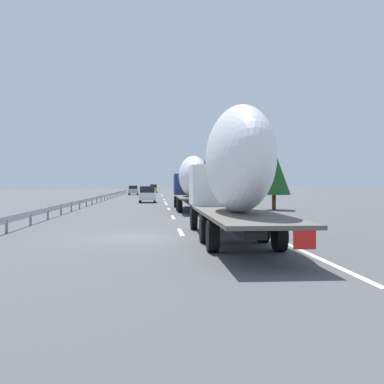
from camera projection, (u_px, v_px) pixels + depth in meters
ground_plane at (150, 201)px, 59.44m from camera, size 260.00×260.00×0.00m
lane_stripe_0 at (181, 232)px, 21.70m from camera, size 3.20×0.20×0.01m
lane_stripe_1 at (173, 217)px, 31.18m from camera, size 3.20×0.20×0.01m
lane_stripe_2 at (169, 209)px, 41.11m from camera, size 3.20×0.20×0.01m
lane_stripe_3 at (166, 204)px, 50.86m from camera, size 3.20×0.20×0.01m
lane_stripe_4 at (165, 202)px, 56.48m from camera, size 3.20×0.20×0.01m
lane_stripe_5 at (164, 199)px, 65.15m from camera, size 3.20×0.20×0.01m
lane_stripe_6 at (162, 196)px, 85.68m from camera, size 3.20×0.20×0.01m
lane_stripe_7 at (162, 195)px, 88.80m from camera, size 3.20×0.20×0.01m
lane_stripe_8 at (161, 194)px, 98.52m from camera, size 3.20×0.20×0.01m
edge_line_right at (191, 200)px, 64.85m from camera, size 110.00×0.20×0.01m
truck_lead at (192, 180)px, 38.62m from camera, size 14.17×2.55×4.39m
truck_trailing at (233, 170)px, 17.95m from camera, size 14.20×2.55×4.96m
car_yellow_coupe at (153, 189)px, 112.60m from camera, size 4.10×1.77×1.96m
car_silver_hatch at (133, 190)px, 91.83m from camera, size 4.22×1.82×1.80m
car_white_van at (147, 194)px, 55.14m from camera, size 4.34×1.89×1.90m
road_sign at (206, 183)px, 57.25m from camera, size 0.10×0.90×3.31m
tree_0 at (198, 177)px, 109.16m from camera, size 3.33×3.33×6.15m
tree_1 at (196, 173)px, 105.79m from camera, size 3.90×3.90×7.45m
tree_2 at (217, 168)px, 77.52m from camera, size 3.33×3.33×7.67m
tree_3 at (213, 172)px, 86.13m from camera, size 3.14×3.14×7.04m
tree_4 at (274, 172)px, 39.78m from camera, size 2.77×2.77×5.08m
tree_5 at (205, 173)px, 92.29m from camera, size 3.23×3.23×6.77m
guardrail_median at (105, 196)px, 61.97m from camera, size 94.00×0.10×0.76m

